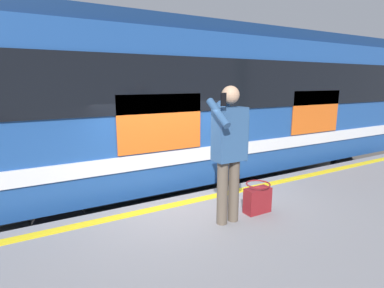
{
  "coord_description": "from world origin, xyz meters",
  "views": [
    {
      "loc": [
        2.13,
        4.14,
        2.82
      ],
      "look_at": [
        -0.06,
        0.3,
        1.91
      ],
      "focal_mm": 28.5,
      "sensor_mm": 36.0,
      "label": 1
    }
  ],
  "objects": [
    {
      "name": "passenger",
      "position": [
        -0.11,
        1.13,
        2.05
      ],
      "size": [
        0.57,
        0.55,
        1.76
      ],
      "color": "brown",
      "rests_on": "platform"
    },
    {
      "name": "track_rail_near",
      "position": [
        0.0,
        -1.18,
        0.08
      ],
      "size": [
        17.29,
        0.08,
        0.16
      ],
      "primitive_type": "cube",
      "color": "slate",
      "rests_on": "ground"
    },
    {
      "name": "ground_plane",
      "position": [
        0.0,
        0.0,
        0.0
      ],
      "size": [
        23.69,
        23.69,
        0.0
      ],
      "primitive_type": "plane",
      "color": "#4C4742"
    },
    {
      "name": "safety_line",
      "position": [
        0.0,
        0.3,
        1.02
      ],
      "size": [
        13.03,
        0.16,
        0.01
      ],
      "primitive_type": "cube",
      "color": "yellow",
      "rests_on": "platform"
    },
    {
      "name": "handbag",
      "position": [
        -0.65,
        1.11,
        1.21
      ],
      "size": [
        0.38,
        0.34,
        0.43
      ],
      "color": "maroon",
      "rests_on": "platform"
    },
    {
      "name": "track_rail_far",
      "position": [
        0.0,
        -2.61,
        0.08
      ],
      "size": [
        17.29,
        0.08,
        0.16
      ],
      "primitive_type": "cube",
      "color": "slate",
      "rests_on": "ground"
    },
    {
      "name": "train_carriage",
      "position": [
        -1.71,
        -1.89,
        2.4
      ],
      "size": [
        10.65,
        3.1,
        3.73
      ],
      "color": "#1E478C",
      "rests_on": "ground"
    }
  ]
}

